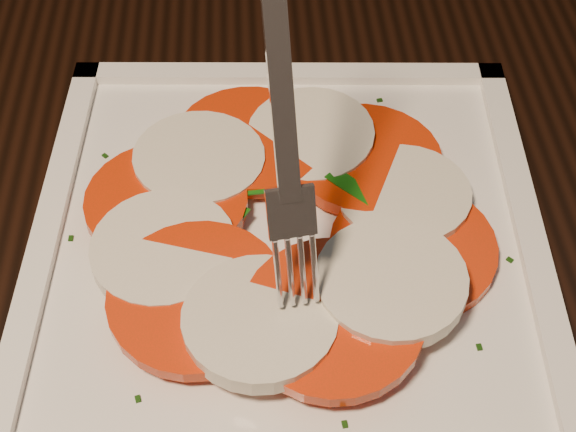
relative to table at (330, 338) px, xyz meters
The scene contains 4 objects.
table is the anchor object (origin of this frame).
plate 0.11m from the table, behind, with size 0.28×0.28×0.01m, color white.
caprese_salad 0.13m from the table, behind, with size 0.23×0.23×0.03m.
fork 0.23m from the table, 161.74° to the right, with size 0.03×0.08×0.18m, color white, non-canonical shape.
Camera 1 is at (-0.03, -0.12, 1.11)m, focal length 50.00 mm.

